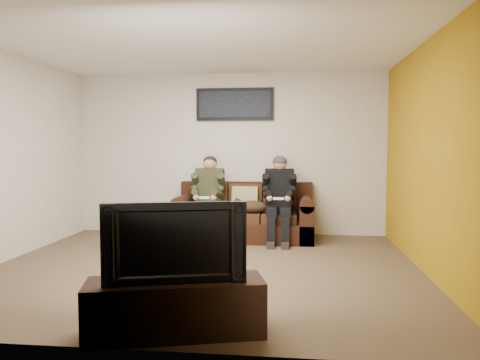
# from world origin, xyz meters

# --- Properties ---
(floor) EXTENTS (5.00, 5.00, 0.00)m
(floor) POSITION_xyz_m (0.00, 0.00, 0.00)
(floor) COLOR brown
(floor) RESTS_ON ground
(ceiling) EXTENTS (5.00, 5.00, 0.00)m
(ceiling) POSITION_xyz_m (0.00, 0.00, 2.60)
(ceiling) COLOR silver
(ceiling) RESTS_ON ground
(wall_back) EXTENTS (5.00, 0.00, 5.00)m
(wall_back) POSITION_xyz_m (0.00, 2.25, 1.30)
(wall_back) COLOR beige
(wall_back) RESTS_ON ground
(wall_front) EXTENTS (5.00, 0.00, 5.00)m
(wall_front) POSITION_xyz_m (0.00, -2.25, 1.30)
(wall_front) COLOR beige
(wall_front) RESTS_ON ground
(wall_left) EXTENTS (0.00, 4.50, 4.50)m
(wall_left) POSITION_xyz_m (-2.50, 0.00, 1.30)
(wall_left) COLOR beige
(wall_left) RESTS_ON ground
(wall_right) EXTENTS (0.00, 4.50, 4.50)m
(wall_right) POSITION_xyz_m (2.50, 0.00, 1.30)
(wall_right) COLOR beige
(wall_right) RESTS_ON ground
(accent_wall_right) EXTENTS (0.00, 4.50, 4.50)m
(accent_wall_right) POSITION_xyz_m (2.49, 0.00, 1.30)
(accent_wall_right) COLOR #AD8111
(accent_wall_right) RESTS_ON ground
(sofa) EXTENTS (2.09, 0.90, 0.86)m
(sofa) POSITION_xyz_m (0.28, 1.82, 0.32)
(sofa) COLOR black
(sofa) RESTS_ON ground
(throw_pillow) EXTENTS (0.40, 0.19, 0.40)m
(throw_pillow) POSITION_xyz_m (0.28, 1.86, 0.61)
(throw_pillow) COLOR tan
(throw_pillow) RESTS_ON sofa
(throw_blanket) EXTENTS (0.43, 0.21, 0.08)m
(throw_blanket) POSITION_xyz_m (-0.35, 2.09, 0.86)
(throw_blanket) COLOR gray
(throw_blanket) RESTS_ON sofa
(person_left) EXTENTS (0.51, 0.87, 1.27)m
(person_left) POSITION_xyz_m (-0.25, 1.65, 0.71)
(person_left) COLOR olive
(person_left) RESTS_ON sofa
(person_right) EXTENTS (0.51, 0.86, 1.28)m
(person_right) POSITION_xyz_m (0.82, 1.65, 0.72)
(person_right) COLOR black
(person_right) RESTS_ON sofa
(cat) EXTENTS (0.66, 0.26, 0.24)m
(cat) POSITION_xyz_m (0.40, 1.66, 0.52)
(cat) COLOR #452D1B
(cat) RESTS_ON sofa
(framed_poster) EXTENTS (1.25, 0.05, 0.52)m
(framed_poster) POSITION_xyz_m (0.08, 2.22, 2.10)
(framed_poster) COLOR black
(framed_poster) RESTS_ON wall_back
(tv_stand) EXTENTS (1.39, 0.75, 0.42)m
(tv_stand) POSITION_xyz_m (0.15, -1.95, 0.21)
(tv_stand) COLOR black
(tv_stand) RESTS_ON ground
(television) EXTENTS (1.04, 0.40, 0.60)m
(television) POSITION_xyz_m (0.15, -1.95, 0.72)
(television) COLOR black
(television) RESTS_ON tv_stand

